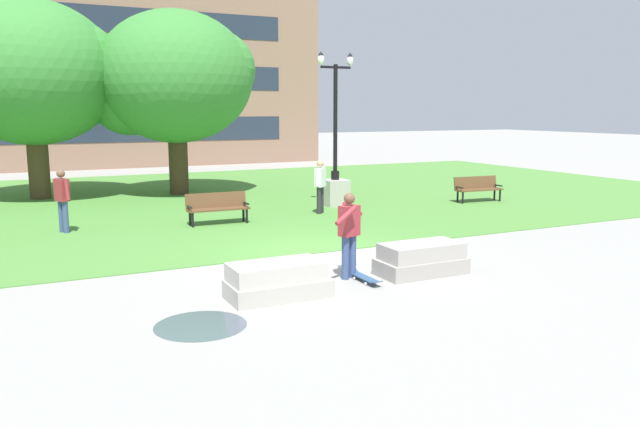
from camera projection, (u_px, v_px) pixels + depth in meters
ground_plane at (314, 254)px, 14.46m from camera, size 140.00×140.00×0.00m
grass_lawn at (199, 199)px, 23.31m from camera, size 40.00×20.00×0.02m
concrete_block_center at (277, 281)px, 11.05m from camera, size 1.80×0.90×0.64m
concrete_block_left at (421, 259)px, 12.64m from camera, size 1.80×0.90×0.64m
person_skateboarder at (349, 230)px, 12.21m from camera, size 1.03×0.90×1.71m
skateboard at (364, 277)px, 12.10m from camera, size 0.25×1.02×0.14m
puddle at (201, 325)px, 9.65m from camera, size 1.43×1.43×0.01m
park_bench_near_left at (217, 206)px, 18.11m from camera, size 1.81×0.57×0.90m
park_bench_near_right at (477, 187)px, 22.52m from camera, size 1.84×0.67×0.90m
lamp_post_left at (335, 175)px, 21.52m from camera, size 1.32×0.80×5.19m
tree_near_right at (29, 75)px, 22.64m from camera, size 6.49×6.18×7.24m
tree_far_right at (173, 79)px, 23.86m from camera, size 6.21×5.92×7.04m
person_bystander_near_lawn at (62, 197)px, 16.74m from camera, size 0.40×0.73×1.71m
person_bystander_far_lawn at (320, 184)px, 19.86m from camera, size 0.56×0.56×1.71m
building_facade_distant at (140, 63)px, 35.49m from camera, size 22.13×1.03×11.93m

